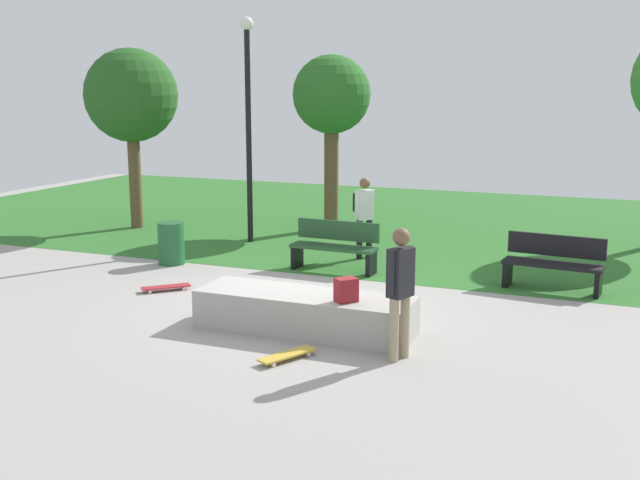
# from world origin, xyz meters

# --- Properties ---
(ground_plane) EXTENTS (28.00, 28.00, 0.00)m
(ground_plane) POSITION_xyz_m (0.00, 0.00, 0.00)
(ground_plane) COLOR #9E9993
(grass_lawn) EXTENTS (26.60, 12.04, 0.01)m
(grass_lawn) POSITION_xyz_m (0.00, 7.98, 0.00)
(grass_lawn) COLOR #2D6B28
(grass_lawn) RESTS_ON ground_plane
(concrete_ledge) EXTENTS (3.03, 0.93, 0.53)m
(concrete_ledge) POSITION_xyz_m (0.49, -0.99, 0.27)
(concrete_ledge) COLOR #A8A59E
(concrete_ledge) RESTS_ON ground_plane
(backpack_on_ledge) EXTENTS (0.34, 0.34, 0.32)m
(backpack_on_ledge) POSITION_xyz_m (1.16, -1.15, 0.69)
(backpack_on_ledge) COLOR maroon
(backpack_on_ledge) RESTS_ON concrete_ledge
(skater_performing_trick) EXTENTS (0.30, 0.41, 1.66)m
(skater_performing_trick) POSITION_xyz_m (2.02, -1.59, 0.97)
(skater_performing_trick) COLOR tan
(skater_performing_trick) RESTS_ON ground_plane
(skateboard_by_ledge) EXTENTS (0.54, 0.81, 0.08)m
(skateboard_by_ledge) POSITION_xyz_m (0.75, -2.14, 0.06)
(skateboard_by_ledge) COLOR gold
(skateboard_by_ledge) RESTS_ON ground_plane
(skateboard_spare) EXTENTS (0.72, 0.70, 0.08)m
(skateboard_spare) POSITION_xyz_m (-2.47, 0.07, 0.06)
(skateboard_spare) COLOR #A5262D
(skateboard_spare) RESTS_ON ground_plane
(park_bench_by_oak) EXTENTS (1.61, 0.52, 0.91)m
(park_bench_by_oak) POSITION_xyz_m (-0.38, 2.45, 0.48)
(park_bench_by_oak) COLOR #1E4223
(park_bench_by_oak) RESTS_ON ground_plane
(park_bench_far_left) EXTENTS (1.64, 0.64, 0.91)m
(park_bench_far_left) POSITION_xyz_m (3.47, 2.55, 0.48)
(park_bench_far_left) COLOR black
(park_bench_far_left) RESTS_ON ground_plane
(tree_leaning_ash) EXTENTS (1.81, 1.81, 4.06)m
(tree_leaning_ash) POSITION_xyz_m (-1.97, 6.36, 3.06)
(tree_leaning_ash) COLOR brown
(tree_leaning_ash) RESTS_ON grass_lawn
(tree_broad_elm) EXTENTS (2.17, 2.17, 4.21)m
(tree_broad_elm) POSITION_xyz_m (-6.35, 4.75, 3.09)
(tree_broad_elm) COLOR brown
(tree_broad_elm) RESTS_ON grass_lawn
(lamp_post) EXTENTS (0.28, 0.28, 4.75)m
(lamp_post) POSITION_xyz_m (-3.04, 4.24, 2.84)
(lamp_post) COLOR black
(lamp_post) RESTS_ON ground_plane
(trash_bin) EXTENTS (0.50, 0.50, 0.81)m
(trash_bin) POSITION_xyz_m (-3.46, 1.79, 0.40)
(trash_bin) COLOR #1E592D
(trash_bin) RESTS_ON ground_plane
(pedestrian_with_backpack) EXTENTS (0.45, 0.44, 1.60)m
(pedestrian_with_backpack) POSITION_xyz_m (-0.23, 3.64, 0.95)
(pedestrian_with_backpack) COLOR black
(pedestrian_with_backpack) RESTS_ON ground_plane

